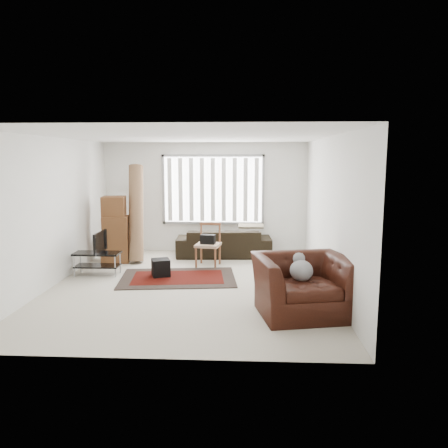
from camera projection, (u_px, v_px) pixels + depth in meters
The scene contains 11 objects.
room at pixel (195, 188), 8.29m from camera, with size 6.00×6.02×2.71m.
persian_rug at pixel (178, 278), 8.50m from camera, with size 2.36×1.71×0.02m.
tv_stand at pixel (97, 259), 8.72m from camera, with size 0.91×0.41×0.46m.
tv at pixel (97, 242), 8.67m from camera, with size 0.74×0.10×0.42m, color black.
subwoofer at pixel (161, 267), 8.59m from camera, with size 0.34×0.34×0.34m, color black.
moving_boxes at pixel (115, 232), 9.79m from camera, with size 0.67×0.62×1.48m.
white_flatpack at pixel (119, 245), 10.14m from camera, with size 0.50×0.07×0.64m, color silver.
rolled_rug at pixel (136, 213), 9.85m from camera, with size 0.33×0.33×2.18m, color brown.
sofa at pixel (224, 238), 10.38m from camera, with size 2.23×0.97×0.86m, color black.
side_chair at pixel (208, 243), 9.42m from camera, with size 0.57×0.57×0.93m.
armchair at pixel (302, 281), 6.50m from camera, with size 1.56×1.43×1.00m.
Camera 1 is at (1.02, -7.75, 2.32)m, focal length 35.00 mm.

